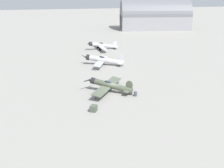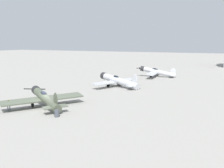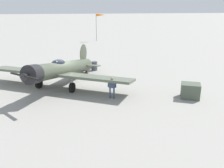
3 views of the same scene
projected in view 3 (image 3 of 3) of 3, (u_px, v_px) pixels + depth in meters
ground_plane at (65, 84)px, 20.44m from camera, size 400.00×400.00×0.00m
airplane_foreground at (61, 70)px, 19.52m from camera, size 10.05×11.75×3.04m
ground_crew_mechanic at (112, 86)px, 17.06m from camera, size 0.38×0.59×1.62m
equipment_crate at (190, 91)px, 17.29m from camera, size 1.56×1.67×1.09m
fuel_drum at (94, 66)px, 24.81m from camera, size 0.67×0.67×0.93m
windsock_mast at (100, 16)px, 44.82m from camera, size 0.79×1.73×5.13m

